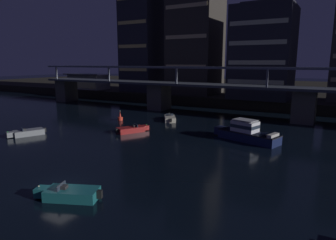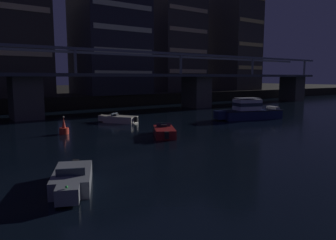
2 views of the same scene
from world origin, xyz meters
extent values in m
cube|color=black|center=(0.00, 87.49, 1.10)|extent=(240.00, 80.00, 2.20)
cube|color=#4C4944|center=(-14.58, 39.49, 2.77)|extent=(3.60, 4.40, 5.55)
cube|color=#4C4944|center=(14.58, 39.49, 2.77)|extent=(3.60, 4.40, 5.55)
cube|color=#4C4944|center=(43.74, 39.49, 2.77)|extent=(3.60, 4.40, 5.55)
cube|color=#3D424C|center=(0.00, 39.49, 5.78)|extent=(93.47, 6.40, 0.45)
cube|color=slate|center=(0.00, 36.59, 9.20)|extent=(93.47, 0.36, 0.36)
cube|color=slate|center=(0.00, 42.39, 9.20)|extent=(93.47, 0.36, 0.36)
cube|color=slate|center=(-8.75, 36.59, 7.60)|extent=(0.30, 0.30, 3.20)
cube|color=slate|center=(8.75, 36.59, 7.60)|extent=(0.30, 0.30, 3.20)
cube|color=slate|center=(26.24, 36.59, 7.60)|extent=(0.30, 0.30, 3.20)
cube|color=slate|center=(43.74, 36.59, 7.60)|extent=(0.30, 0.30, 3.20)
cube|color=beige|center=(-13.51, 49.81, 9.23)|extent=(10.85, 0.10, 0.90)
cube|color=beige|center=(-13.51, 49.81, 16.26)|extent=(10.85, 0.10, 0.90)
cube|color=#282833|center=(4.05, 53.67, 12.18)|extent=(12.62, 12.76, 19.97)
cube|color=beige|center=(4.05, 47.24, 6.19)|extent=(11.61, 0.10, 0.90)
cube|color=beige|center=(4.05, 47.24, 10.19)|extent=(11.61, 0.10, 0.90)
cube|color=beige|center=(4.05, 47.24, 14.18)|extent=(11.61, 0.10, 0.90)
cube|color=beige|center=(4.05, 47.24, 18.17)|extent=(11.61, 0.10, 0.90)
cube|color=#423D38|center=(23.23, 56.65, 13.75)|extent=(11.73, 8.01, 23.10)
cube|color=beige|center=(23.23, 52.59, 6.82)|extent=(10.80, 0.10, 0.90)
cube|color=beige|center=(23.23, 52.59, 11.44)|extent=(10.80, 0.10, 0.90)
cube|color=beige|center=(23.23, 52.59, 16.06)|extent=(10.80, 0.10, 0.90)
cube|color=beige|center=(23.23, 52.59, 20.68)|extent=(10.80, 0.10, 0.90)
cube|color=#423D38|center=(39.77, 54.52, 16.34)|extent=(9.31, 11.57, 28.28)
cube|color=#F2D172|center=(39.77, 48.68, 7.86)|extent=(8.56, 0.10, 0.90)
cube|color=#F2D172|center=(39.77, 48.68, 13.51)|extent=(8.56, 0.10, 0.90)
cube|color=#F2D172|center=(39.77, 48.68, 19.17)|extent=(8.56, 0.10, 0.90)
cube|color=#19234C|center=(9.69, 22.50, 0.60)|extent=(8.41, 4.78, 1.20)
cube|color=#19234C|center=(5.33, 23.80, 0.68)|extent=(1.46, 1.68, 1.04)
cube|color=black|center=(9.69, 22.50, 1.15)|extent=(8.51, 4.88, 0.10)
cube|color=white|center=(9.11, 22.67, 1.90)|extent=(3.67, 2.93, 1.40)
cube|color=#283342|center=(9.11, 22.67, 1.95)|extent=(3.72, 2.98, 0.44)
cube|color=silver|center=(9.11, 22.67, 2.75)|extent=(3.30, 2.63, 0.08)
cube|color=#B7B2A8|center=(12.94, 21.52, 1.38)|extent=(1.17, 2.16, 0.36)
cube|color=beige|center=(-6.00, 29.18, 0.40)|extent=(3.65, 4.26, 0.80)
cube|color=beige|center=(-7.32, 31.19, 0.45)|extent=(1.32, 1.30, 0.70)
cube|color=#283342|center=(-6.47, 29.89, 0.98)|extent=(1.18, 0.82, 0.36)
cube|color=#262628|center=(-6.33, 29.68, 0.92)|extent=(0.69, 0.64, 0.24)
cube|color=black|center=(-4.82, 27.38, 0.50)|extent=(0.50, 0.50, 0.60)
sphere|color=beige|center=(-7.46, 31.40, 0.88)|extent=(0.12, 0.12, 0.12)
cube|color=maroon|center=(-6.74, 18.66, 0.40)|extent=(3.46, 4.29, 0.80)
cube|color=maroon|center=(-5.58, 20.76, 0.45)|extent=(1.30, 1.27, 0.70)
cube|color=#283342|center=(-6.33, 19.40, 0.98)|extent=(1.23, 0.74, 0.36)
cube|color=#262628|center=(-6.45, 19.18, 0.92)|extent=(0.68, 0.62, 0.24)
cube|color=black|center=(-7.78, 16.77, 0.50)|extent=(0.49, 0.49, 0.60)
sphere|color=#33D84C|center=(-5.46, 20.98, 0.88)|extent=(0.12, 0.12, 0.12)
cube|color=gray|center=(-18.22, 10.01, 0.40)|extent=(3.19, 4.30, 0.80)
cube|color=gray|center=(-19.17, 7.80, 0.45)|extent=(1.26, 1.22, 0.70)
cube|color=#283342|center=(-18.56, 9.23, 0.98)|extent=(1.28, 0.62, 0.36)
cube|color=#262628|center=(-18.46, 9.46, 0.92)|extent=(0.67, 0.59, 0.24)
cube|color=black|center=(-17.37, 11.99, 0.50)|extent=(0.47, 0.47, 0.60)
sphere|color=#33D84C|center=(-19.27, 7.57, 0.88)|extent=(0.12, 0.12, 0.12)
cylinder|color=red|center=(-14.01, 25.22, 0.30)|extent=(0.90, 0.90, 0.60)
cone|color=red|center=(-14.01, 25.22, 1.10)|extent=(0.36, 0.36, 1.00)
sphere|color=#F2EAB2|center=(-14.01, 25.22, 1.68)|extent=(0.16, 0.16, 0.16)
camera|label=1|loc=(19.34, -15.51, 10.17)|focal=31.58mm
camera|label=2|loc=(-23.14, -5.44, 5.45)|focal=34.08mm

